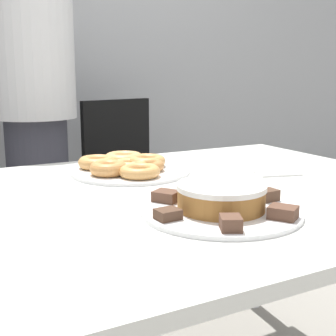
# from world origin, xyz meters

# --- Properties ---
(wall_back) EXTENTS (8.00, 0.05, 2.60)m
(wall_back) POSITION_xyz_m (0.00, 1.65, 1.30)
(wall_back) COLOR #A8AAAD
(wall_back) RESTS_ON ground_plane
(table) EXTENTS (1.42, 1.09, 0.73)m
(table) POSITION_xyz_m (0.00, 0.00, 0.65)
(table) COLOR silver
(table) RESTS_ON ground_plane
(person_standing) EXTENTS (0.35, 0.35, 1.69)m
(person_standing) POSITION_xyz_m (-0.17, 0.99, 0.89)
(person_standing) COLOR #383842
(person_standing) RESTS_ON ground_plane
(office_chair_right) EXTENTS (0.52, 0.52, 0.90)m
(office_chair_right) POSITION_xyz_m (0.31, 1.02, 0.43)
(office_chair_right) COLOR black
(office_chair_right) RESTS_ON ground_plane
(plate_cake) EXTENTS (0.36, 0.36, 0.01)m
(plate_cake) POSITION_xyz_m (-0.04, -0.22, 0.73)
(plate_cake) COLOR white
(plate_cake) RESTS_ON table
(plate_donuts) EXTENTS (0.37, 0.37, 0.01)m
(plate_donuts) POSITION_xyz_m (-0.04, 0.27, 0.73)
(plate_donuts) COLOR white
(plate_donuts) RESTS_ON table
(frosted_cake) EXTENTS (0.20, 0.20, 0.06)m
(frosted_cake) POSITION_xyz_m (-0.04, -0.22, 0.77)
(frosted_cake) COLOR #9E662D
(frosted_cake) RESTS_ON plate_cake
(lamington_0) EXTENTS (0.05, 0.04, 0.03)m
(lamington_0) POSITION_xyz_m (0.10, -0.21, 0.75)
(lamington_0) COLOR #513828
(lamington_0) RESTS_ON plate_cake
(lamington_1) EXTENTS (0.07, 0.07, 0.03)m
(lamington_1) POSITION_xyz_m (0.03, -0.09, 0.75)
(lamington_1) COLOR brown
(lamington_1) RESTS_ON plate_cake
(lamington_2) EXTENTS (0.07, 0.08, 0.02)m
(lamington_2) POSITION_xyz_m (-0.11, -0.10, 0.75)
(lamington_2) COLOR brown
(lamington_2) RESTS_ON plate_cake
(lamington_3) EXTENTS (0.05, 0.04, 0.02)m
(lamington_3) POSITION_xyz_m (-0.17, -0.22, 0.75)
(lamington_3) COLOR #513828
(lamington_3) RESTS_ON plate_cake
(lamington_4) EXTENTS (0.06, 0.06, 0.03)m
(lamington_4) POSITION_xyz_m (-0.10, -0.34, 0.75)
(lamington_4) COLOR brown
(lamington_4) RESTS_ON plate_cake
(lamington_5) EXTENTS (0.07, 0.07, 0.03)m
(lamington_5) POSITION_xyz_m (0.04, -0.33, 0.75)
(lamington_5) COLOR brown
(lamington_5) RESTS_ON plate_cake
(donut_0) EXTENTS (0.11, 0.11, 0.03)m
(donut_0) POSITION_xyz_m (-0.04, 0.27, 0.75)
(donut_0) COLOR #E5AD66
(donut_0) RESTS_ON plate_donuts
(donut_1) EXTENTS (0.12, 0.12, 0.04)m
(donut_1) POSITION_xyz_m (-0.12, 0.35, 0.76)
(donut_1) COLOR tan
(donut_1) RESTS_ON plate_donuts
(donut_2) EXTENTS (0.11, 0.11, 0.04)m
(donut_2) POSITION_xyz_m (-0.13, 0.24, 0.76)
(donut_2) COLOR #D18E4C
(donut_2) RESTS_ON plate_donuts
(donut_3) EXTENTS (0.12, 0.12, 0.03)m
(donut_3) POSITION_xyz_m (-0.06, 0.17, 0.75)
(donut_3) COLOR tan
(donut_3) RESTS_ON plate_donuts
(donut_4) EXTENTS (0.11, 0.11, 0.03)m
(donut_4) POSITION_xyz_m (-0.00, 0.24, 0.75)
(donut_4) COLOR #C68447
(donut_4) RESTS_ON plate_donuts
(donut_5) EXTENTS (0.12, 0.12, 0.04)m
(donut_5) POSITION_xyz_m (0.03, 0.29, 0.76)
(donut_5) COLOR tan
(donut_5) RESTS_ON plate_donuts
(donut_6) EXTENTS (0.13, 0.13, 0.04)m
(donut_6) POSITION_xyz_m (-0.02, 0.37, 0.76)
(donut_6) COLOR #E5AD66
(donut_6) RESTS_ON plate_donuts
(napkin) EXTENTS (0.16, 0.14, 0.01)m
(napkin) POSITION_xyz_m (0.36, 0.05, 0.73)
(napkin) COLOR white
(napkin) RESTS_ON table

